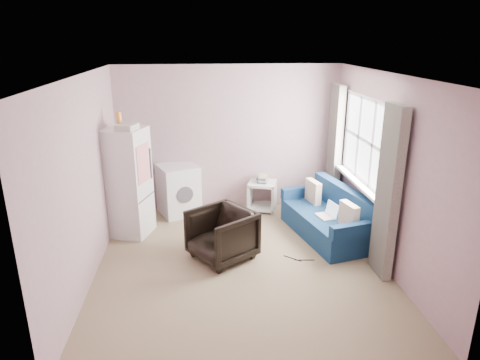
# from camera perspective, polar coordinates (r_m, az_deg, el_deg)

# --- Properties ---
(room) EXTENTS (3.84, 4.24, 2.54)m
(room) POSITION_cam_1_polar(r_m,az_deg,el_deg) (5.39, 0.29, 0.54)
(room) COLOR #8D7A5C
(room) RESTS_ON ground
(armchair) EXTENTS (1.01, 1.02, 0.78)m
(armchair) POSITION_cam_1_polar(r_m,az_deg,el_deg) (5.87, -2.45, -7.00)
(armchair) COLOR black
(armchair) RESTS_ON ground
(fridge) EXTENTS (0.72, 0.72, 1.89)m
(fridge) POSITION_cam_1_polar(r_m,az_deg,el_deg) (6.66, -14.72, -0.24)
(fridge) COLOR silver
(fridge) RESTS_ON ground
(washing_machine) EXTENTS (0.80, 0.80, 0.86)m
(washing_machine) POSITION_cam_1_polar(r_m,az_deg,el_deg) (7.40, -8.21, -1.14)
(washing_machine) COLOR silver
(washing_machine) RESTS_ON ground
(side_table) EXTENTS (0.59, 0.59, 0.64)m
(side_table) POSITION_cam_1_polar(r_m,az_deg,el_deg) (7.53, 2.99, -1.82)
(side_table) COLOR silver
(side_table) RESTS_ON ground
(sofa) EXTENTS (1.14, 1.83, 0.76)m
(sofa) POSITION_cam_1_polar(r_m,az_deg,el_deg) (6.71, 11.78, -5.07)
(sofa) COLOR navy
(sofa) RESTS_ON ground
(window_dressing) EXTENTS (0.17, 2.62, 2.18)m
(window_dressing) POSITION_cam_1_polar(r_m,az_deg,el_deg) (6.49, 15.35, 1.65)
(window_dressing) COLOR white
(window_dressing) RESTS_ON ground
(floor_cables) EXTENTS (0.40, 0.19, 0.01)m
(floor_cables) POSITION_cam_1_polar(r_m,az_deg,el_deg) (6.06, 7.80, -10.42)
(floor_cables) COLOR black
(floor_cables) RESTS_ON ground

